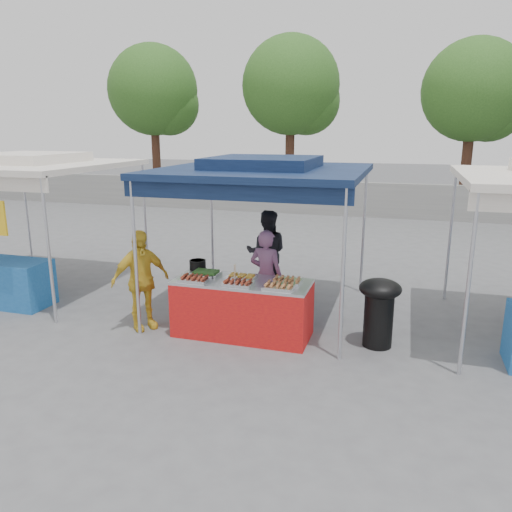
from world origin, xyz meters
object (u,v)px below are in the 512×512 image
(vendor_table, at_px, (242,308))
(vendor_woman, at_px, (266,276))
(cooking_pot, at_px, (198,265))
(helper_man, at_px, (267,253))
(wok_burner, at_px, (379,307))
(customer_person, at_px, (140,280))

(vendor_table, height_order, vendor_woman, vendor_woman)
(cooking_pot, xyz_separation_m, vendor_woman, (1.03, 0.33, -0.18))
(helper_man, bearing_deg, vendor_table, 82.47)
(wok_burner, relative_size, customer_person, 0.64)
(vendor_table, distance_m, helper_man, 2.01)
(wok_burner, distance_m, vendor_woman, 1.87)
(wok_burner, xyz_separation_m, vendor_woman, (-1.79, 0.51, 0.15))
(customer_person, bearing_deg, cooking_pot, -12.66)
(cooking_pot, relative_size, wok_burner, 0.26)
(vendor_woman, relative_size, customer_person, 0.96)
(wok_burner, bearing_deg, vendor_woman, -179.67)
(vendor_table, height_order, wok_burner, wok_burner)
(cooking_pot, relative_size, customer_person, 0.17)
(wok_burner, bearing_deg, cooking_pot, -167.49)
(wok_burner, bearing_deg, helper_man, 156.32)
(vendor_table, bearing_deg, helper_man, 95.12)
(wok_burner, bearing_deg, customer_person, -157.60)
(wok_burner, height_order, helper_man, helper_man)
(cooking_pot, bearing_deg, vendor_table, -23.37)
(cooking_pot, distance_m, customer_person, 0.91)
(vendor_woman, distance_m, helper_man, 1.32)
(cooking_pot, bearing_deg, customer_person, -141.21)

